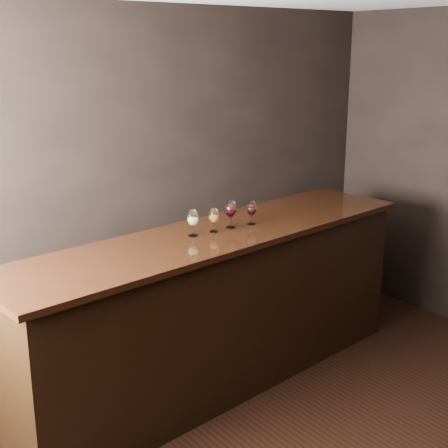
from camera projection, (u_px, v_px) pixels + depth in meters
room_shell at (297, 178)px, 3.21m from camera, size 5.02×4.52×2.81m
bar_counter at (217, 312)px, 4.61m from camera, size 3.33×1.06×1.14m
bar_top at (217, 235)px, 4.45m from camera, size 3.44×1.14×0.04m
back_bar_shelf at (219, 281)px, 5.58m from camera, size 2.42×0.40×0.87m
glass_white at (193, 219)px, 4.33m from camera, size 0.08×0.08×0.18m
glass_amber at (214, 216)px, 4.42m from camera, size 0.07×0.07×0.17m
glass_red_a at (231, 210)px, 4.52m from camera, size 0.08×0.08×0.20m
glass_red_b at (252, 209)px, 4.62m from camera, size 0.07×0.07×0.17m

